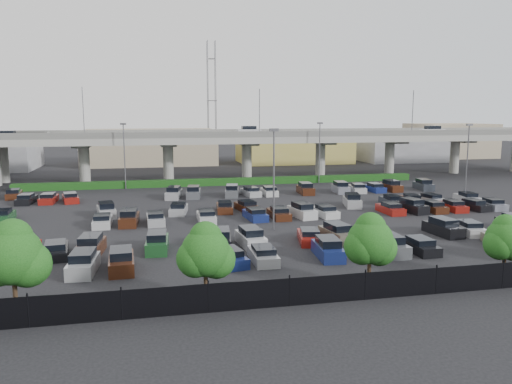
# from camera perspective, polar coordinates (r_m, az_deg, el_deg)

# --- Properties ---
(ground) EXTENTS (280.00, 280.00, 0.00)m
(ground) POSITION_cam_1_polar(r_m,az_deg,el_deg) (58.74, 0.12, -2.58)
(ground) COLOR black
(overpass) EXTENTS (150.00, 13.00, 15.80)m
(overpass) POSITION_cam_1_polar(r_m,az_deg,el_deg) (89.17, -4.35, 5.87)
(overpass) COLOR gray
(overpass) RESTS_ON ground
(hedge) EXTENTS (66.00, 1.60, 1.10)m
(hedge) POSITION_cam_1_polar(r_m,az_deg,el_deg) (82.91, -3.53, 1.19)
(hedge) COLOR #123B11
(hedge) RESTS_ON ground
(fence) EXTENTS (70.00, 0.10, 2.00)m
(fence) POSITION_cam_1_polar(r_m,az_deg,el_deg) (32.59, 10.64, -10.67)
(fence) COLOR black
(fence) RESTS_ON ground
(tree_row) EXTENTS (65.07, 3.66, 5.94)m
(tree_row) POSITION_cam_1_polar(r_m,az_deg,el_deg) (33.41, 11.00, -5.49)
(tree_row) COLOR #332316
(tree_row) RESTS_ON ground
(parked_cars) EXTENTS (62.93, 41.63, 1.67)m
(parked_cars) POSITION_cam_1_polar(r_m,az_deg,el_deg) (55.30, 2.81, -2.66)
(parked_cars) COLOR #442012
(parked_cars) RESTS_ON ground
(light_poles) EXTENTS (66.90, 48.38, 10.30)m
(light_poles) POSITION_cam_1_polar(r_m,az_deg,el_deg) (59.06, -4.22, 3.58)
(light_poles) COLOR #525257
(light_poles) RESTS_ON ground
(distant_buildings) EXTENTS (138.00, 24.00, 9.00)m
(distant_buildings) POSITION_cam_1_polar(r_m,az_deg,el_deg) (120.85, -0.33, 5.18)
(distant_buildings) COLOR gray
(distant_buildings) RESTS_ON ground
(comm_tower) EXTENTS (2.40, 2.40, 30.00)m
(comm_tower) POSITION_cam_1_polar(r_m,az_deg,el_deg) (131.30, -5.08, 10.63)
(comm_tower) COLOR #525257
(comm_tower) RESTS_ON ground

